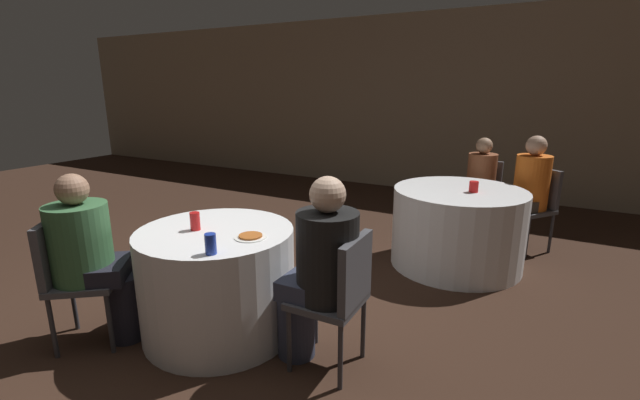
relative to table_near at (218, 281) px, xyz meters
The scene contains 16 objects.
ground_plane 0.38m from the table_near, 50.73° to the right, with size 16.00×16.00×0.00m, color #382319.
wall_back 5.04m from the table_near, 89.44° to the left, with size 16.00×0.06×2.80m.
table_near is the anchor object (origin of this frame).
table_far 2.33m from the table_near, 58.62° to the left, with size 1.23×1.23×0.75m.
chair_near_east 0.95m from the table_near, ahead, with size 0.41×0.41×0.86m.
chair_near_southwest 0.95m from the table_near, 142.12° to the right, with size 0.56×0.56×0.86m.
chair_far_northeast 3.35m from the table_near, 56.86° to the left, with size 0.56×0.56×0.86m.
chair_far_north 3.27m from the table_near, 67.20° to the left, with size 0.42×0.42×0.86m.
person_green_jacket 0.82m from the table_near, 142.12° to the right, with size 0.51×0.50×1.16m.
person_black_shirt 0.83m from the table_near, ahead, with size 0.52×0.37×1.20m.
person_orange_shirt 3.21m from the table_near, 57.05° to the left, with size 0.46×0.48×1.21m.
person_floral_shirt 3.12m from the table_near, 66.16° to the left, with size 0.32×0.49×1.14m.
pizza_plate_near 0.49m from the table_near, ahead, with size 0.21×0.21×0.02m.
soda_can_red 0.45m from the table_near, 153.25° to the right, with size 0.07×0.07×0.12m.
soda_can_blue 0.61m from the table_near, 50.45° to the right, with size 0.07×0.07×0.12m.
cup_far 2.40m from the table_near, 55.48° to the left, with size 0.08×0.08×0.10m.
Camera 1 is at (1.88, -1.99, 1.68)m, focal length 24.00 mm.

